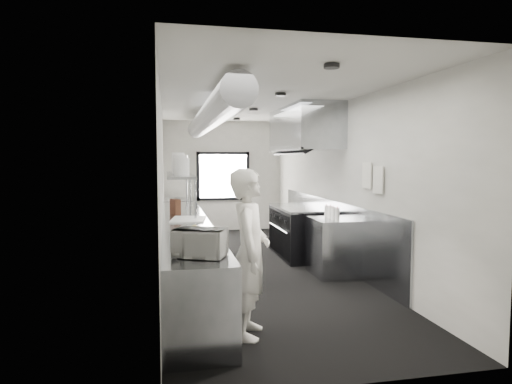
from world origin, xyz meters
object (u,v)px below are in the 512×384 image
prep_counter (186,250)px  plate_stack_c (177,165)px  deli_tub_a (185,246)px  deli_tub_b (182,244)px  bottle_station (333,247)px  microwave (200,243)px  squeeze_bottle_b (333,214)px  squeeze_bottle_c (330,212)px  far_work_table (179,218)px  line_cook (250,253)px  plate_stack_a (182,167)px  squeeze_bottle_d (329,213)px  small_plate (195,232)px  exhaust_hood (304,129)px  range (300,231)px  cutting_board (188,219)px  squeeze_bottle_e (326,211)px  plate_stack_b (180,165)px  knife_block (175,206)px  squeeze_bottle_a (337,215)px  plate_stack_d (178,163)px  pass_shelf (180,176)px

prep_counter → plate_stack_c: size_ratio=19.56×
prep_counter → deli_tub_a: 2.29m
deli_tub_a → deli_tub_b: deli_tub_a is taller
plate_stack_c → bottle_station: bearing=-38.3°
bottle_station → microwave: size_ratio=2.00×
microwave → squeeze_bottle_b: microwave is taller
squeeze_bottle_c → far_work_table: bearing=120.3°
prep_counter → deli_tub_b: deli_tub_b is taller
line_cook → plate_stack_c: 4.13m
bottle_station → plate_stack_a: plate_stack_a is taller
squeeze_bottle_d → small_plate: bearing=-156.1°
bottle_station → squeeze_bottle_b: (-0.06, -0.15, 0.55)m
exhaust_hood → deli_tub_a: 4.40m
range → cutting_board: bearing=-153.0°
squeeze_bottle_b → squeeze_bottle_e: bearing=83.4°
plate_stack_c → plate_stack_b: bearing=-84.1°
range → squeeze_bottle_d: 1.40m
microwave → squeeze_bottle_c: (2.24, 2.34, -0.04)m
knife_block → squeeze_bottle_b: knife_block is taller
prep_counter → plate_stack_c: bearing=92.5°
line_cook → deli_tub_a: bearing=96.8°
squeeze_bottle_a → squeeze_bottle_d: squeeze_bottle_a is taller
line_cook → squeeze_bottle_d: size_ratio=10.38×
squeeze_bottle_d → squeeze_bottle_e: squeeze_bottle_e is taller
microwave → deli_tub_a: size_ratio=2.94×
squeeze_bottle_e → plate_stack_d: bearing=138.7°
cutting_board → pass_shelf: bearing=93.4°
squeeze_bottle_c → squeeze_bottle_e: size_ratio=1.11×
plate_stack_a → prep_counter: bearing=-87.8°
plate_stack_a → squeeze_bottle_c: bearing=-20.1°
bottle_station → cutting_board: cutting_board is taller
squeeze_bottle_d → plate_stack_b: bearing=149.5°
squeeze_bottle_a → knife_block: bearing=149.5°
plate_stack_d → squeeze_bottle_e: size_ratio=2.22×
cutting_board → knife_block: bearing=102.8°
knife_block → cutting_board: bearing=-100.5°
squeeze_bottle_b → squeeze_bottle_c: squeeze_bottle_b is taller
plate_stack_c → squeeze_bottle_a: bearing=-43.1°
line_cook → plate_stack_d: 4.58m
far_work_table → squeeze_bottle_a: (2.25, -4.20, 0.55)m
squeeze_bottle_c → squeeze_bottle_e: bearing=83.8°
microwave → squeeze_bottle_a: microwave is taller
cutting_board → microwave: bearing=-90.4°
plate_stack_b → squeeze_bottle_e: (2.32, -1.17, -0.75)m
plate_stack_a → squeeze_bottle_b: 2.58m
pass_shelf → small_plate: bearing=-87.7°
range → microwave: 4.33m
plate_stack_c → plate_stack_d: size_ratio=0.78×
pass_shelf → squeeze_bottle_b: pass_shelf is taller
bottle_station → squeeze_bottle_a: (-0.05, -0.30, 0.55)m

